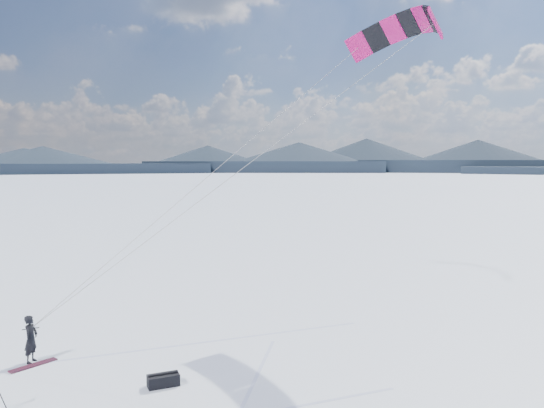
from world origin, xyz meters
name	(u,v)px	position (x,y,z in m)	size (l,w,h in m)	color
ground	(41,394)	(0.00, 0.00, 0.00)	(1800.00, 1800.00, 0.00)	white
horizon_hills	(37,272)	(0.00, 0.00, 3.72)	(704.47, 706.88, 8.98)	black
snow_tracks	(23,405)	(-0.41, -0.64, 0.00)	(17.62, 14.39, 0.01)	#B3BEE3
snowkiter	(32,362)	(-0.68, 2.84, 0.00)	(0.60, 0.40, 1.65)	black
snowboard	(33,365)	(-0.57, 2.46, 0.02)	(1.60, 0.30, 0.04)	maroon
gear_bag_a	(163,380)	(3.56, -0.42, 0.19)	(1.01, 0.57, 0.43)	black
power_kite	(399,31)	(15.01, 5.81, 12.95)	(17.04, 6.09, 12.75)	#BE0D60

